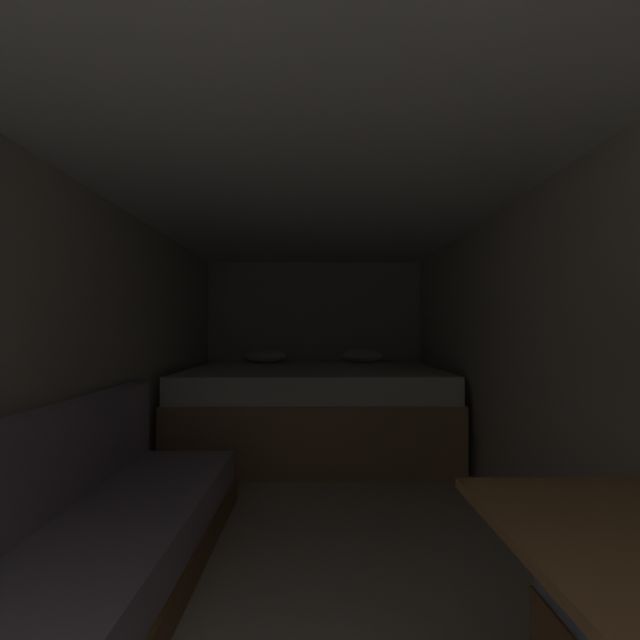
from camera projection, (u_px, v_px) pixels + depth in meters
name	position (u px, v px, depth m)	size (l,w,h in m)	color
ground_plane	(311.00, 535.00, 2.45)	(7.29, 7.29, 0.00)	beige
wall_back	(314.00, 345.00, 5.14)	(2.60, 0.05, 1.95)	beige
wall_left	(86.00, 361.00, 2.46)	(0.05, 5.29, 1.95)	beige
wall_right	(534.00, 361.00, 2.47)	(0.05, 5.29, 1.95)	beige
ceiling_slab	(311.00, 187.00, 2.49)	(2.60, 5.29, 0.05)	white
bed	(314.00, 408.00, 4.19)	(2.38, 1.75, 0.94)	tan
sofa_left	(68.00, 566.00, 1.68)	(0.72, 2.58, 0.80)	olive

